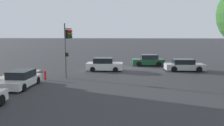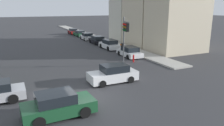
{
  "view_description": "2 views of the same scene",
  "coord_description": "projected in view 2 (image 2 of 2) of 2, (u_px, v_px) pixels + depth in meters",
  "views": [
    {
      "loc": [
        1.13,
        28.32,
        4.56
      ],
      "look_at": [
        2.37,
        4.8,
        1.27
      ],
      "focal_mm": 35.0,
      "sensor_mm": 36.0,
      "label": 1
    },
    {
      "loc": [
        -4.47,
        -14.3,
        6.48
      ],
      "look_at": [
        3.9,
        3.69,
        1.38
      ],
      "focal_mm": 35.0,
      "sensor_mm": 36.0,
      "label": 2
    }
  ],
  "objects": [
    {
      "name": "parked_car_0",
      "position": [
        130.0,
        52.0,
        29.22
      ],
      "size": [
        2.11,
        4.36,
        1.4
      ],
      "rotation": [
        0.0,
        0.0,
        1.54
      ],
      "color": "silver",
      "rests_on": "ground_plane"
    },
    {
      "name": "fire_hydrant",
      "position": [
        133.0,
        58.0,
        26.37
      ],
      "size": [
        0.22,
        0.22,
        0.92
      ],
      "color": "red",
      "rests_on": "ground_plane"
    },
    {
      "name": "ground_plane",
      "position": [
        85.0,
        98.0,
        15.99
      ],
      "size": [
        300.0,
        300.0,
        0.0
      ],
      "primitive_type": "plane",
      "color": "#333335"
    },
    {
      "name": "parked_car_5",
      "position": [
        73.0,
        32.0,
        53.47
      ],
      "size": [
        1.96,
        3.83,
        1.42
      ],
      "rotation": [
        0.0,
        0.0,
        1.56
      ],
      "color": "maroon",
      "rests_on": "ground_plane"
    },
    {
      "name": "parked_car_4",
      "position": [
        80.0,
        34.0,
        49.49
      ],
      "size": [
        2.07,
        4.29,
        1.36
      ],
      "rotation": [
        0.0,
        0.0,
        1.61
      ],
      "color": "#194728",
      "rests_on": "ground_plane"
    },
    {
      "name": "parked_car_3",
      "position": [
        87.0,
        36.0,
        44.51
      ],
      "size": [
        2.17,
        4.42,
        1.4
      ],
      "rotation": [
        0.0,
        0.0,
        1.53
      ],
      "color": "silver",
      "rests_on": "ground_plane"
    },
    {
      "name": "crossing_car_0",
      "position": [
        58.0,
        105.0,
        13.18
      ],
      "size": [
        4.39,
        2.18,
        1.55
      ],
      "rotation": [
        0.0,
        0.0,
        0.05
      ],
      "color": "#194728",
      "rests_on": "ground_plane"
    },
    {
      "name": "sidewalk_strip",
      "position": [
        91.0,
        36.0,
        50.04
      ],
      "size": [
        2.58,
        60.0,
        0.17
      ],
      "color": "#ADA89E",
      "rests_on": "ground_plane"
    },
    {
      "name": "rowhouse_backdrop",
      "position": [
        153.0,
        8.0,
        36.61
      ],
      "size": [
        8.22,
        18.67,
        13.12
      ],
      "color": "beige",
      "rests_on": "ground_plane"
    },
    {
      "name": "crossing_car_1",
      "position": [
        113.0,
        74.0,
        19.33
      ],
      "size": [
        4.32,
        1.99,
        1.57
      ],
      "rotation": [
        0.0,
        0.0,
        3.14
      ],
      "color": "silver",
      "rests_on": "ground_plane"
    },
    {
      "name": "parked_car_2",
      "position": [
        97.0,
        40.0,
        39.67
      ],
      "size": [
        2.09,
        4.5,
        1.42
      ],
      "rotation": [
        0.0,
        0.0,
        1.56
      ],
      "color": "black",
      "rests_on": "ground_plane"
    },
    {
      "name": "traffic_signal",
      "position": [
        125.0,
        32.0,
        23.47
      ],
      "size": [
        0.6,
        1.8,
        5.46
      ],
      "rotation": [
        0.0,
        0.0,
        2.97
      ],
      "color": "#515456",
      "rests_on": "ground_plane"
    },
    {
      "name": "parked_car_1",
      "position": [
        110.0,
        45.0,
        34.59
      ],
      "size": [
        2.06,
        4.58,
        1.52
      ],
      "rotation": [
        0.0,
        0.0,
        1.59
      ],
      "color": "silver",
      "rests_on": "ground_plane"
    }
  ]
}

